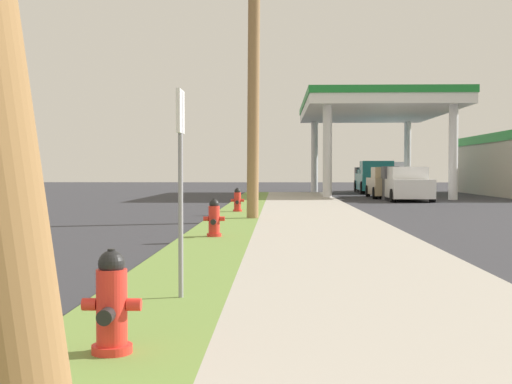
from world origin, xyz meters
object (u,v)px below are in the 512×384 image
car_white_by_far_pump (406,185)px  fire_hydrant_nearest (112,308)px  utility_pole_midground (254,27)px  truck_teal_at_forecourt (375,178)px  fire_hydrant_second (214,220)px  truck_silver_on_apron (393,178)px  fire_hydrant_third (237,201)px  street_sign_post (180,149)px  car_tan_by_near_pump (388,184)px

car_white_by_far_pump → fire_hydrant_nearest: bearing=-104.5°
utility_pole_midground → truck_teal_at_forecourt: size_ratio=1.86×
fire_hydrant_second → truck_silver_on_apron: (8.92, 32.89, 0.47)m
fire_hydrant_nearest → utility_pole_midground: utility_pole_midground is taller
fire_hydrant_third → street_sign_post: bearing=-88.9°
street_sign_post → truck_teal_at_forecourt: (6.97, 36.01, -0.72)m
fire_hydrant_second → fire_hydrant_third: 8.29m
truck_silver_on_apron → street_sign_post: bearing=-102.4°
street_sign_post → fire_hydrant_second: bearing=92.3°
fire_hydrant_third → car_tan_by_near_pump: (6.95, 14.02, 0.28)m
car_white_by_far_pump → car_tan_by_near_pump: bearing=94.5°
car_tan_by_near_pump → truck_teal_at_forecourt: 7.16m
truck_silver_on_apron → fire_hydrant_third: bearing=-110.0°
fire_hydrant_nearest → truck_silver_on_apron: bearing=78.0°
fire_hydrant_nearest → car_white_by_far_pump: bearing=75.5°
fire_hydrant_nearest → fire_hydrant_third: bearing=90.3°
car_tan_by_near_pump → truck_teal_at_forecourt: truck_teal_at_forecourt is taller
fire_hydrant_third → truck_teal_at_forecourt: (7.25, 21.17, 0.47)m
fire_hydrant_third → car_tan_by_near_pump: bearing=63.6°
car_tan_by_near_pump → truck_silver_on_apron: size_ratio=0.84×
fire_hydrant_third → car_white_by_far_pump: 12.77m
fire_hydrant_third → utility_pole_midground: utility_pole_midground is taller
street_sign_post → car_white_by_far_pump: size_ratio=0.47×
utility_pole_midground → truck_teal_at_forecourt: bearing=74.8°
street_sign_post → truck_silver_on_apron: street_sign_post is taller
fire_hydrant_second → car_white_by_far_pump: car_white_by_far_pump is taller
car_white_by_far_pump → truck_teal_at_forecourt: bearing=89.9°
fire_hydrant_third → truck_silver_on_apron: bearing=70.0°
fire_hydrant_second → fire_hydrant_third: same height
fire_hydrant_third → truck_silver_on_apron: 26.17m
utility_pole_midground → truck_silver_on_apron: bearing=73.3°
car_white_by_far_pump → truck_teal_at_forecourt: (0.02, 10.65, 0.19)m
utility_pole_midground → truck_teal_at_forecourt: utility_pole_midground is taller
fire_hydrant_third → truck_teal_at_forecourt: size_ratio=0.14×
fire_hydrant_nearest → street_sign_post: 2.50m
fire_hydrant_second → truck_silver_on_apron: truck_silver_on_apron is taller
fire_hydrant_second → utility_pole_midground: (0.61, 5.17, 4.83)m
car_white_by_far_pump → truck_silver_on_apron: size_ratio=0.83×
fire_hydrant_nearest → truck_silver_on_apron: (8.85, 41.62, 0.47)m
utility_pole_midground → truck_teal_at_forecourt: 25.55m
fire_hydrant_nearest → street_sign_post: bearing=85.1°
truck_teal_at_forecourt → utility_pole_midground: bearing=-105.2°
truck_teal_at_forecourt → car_tan_by_near_pump: bearing=-92.4°
utility_pole_midground → truck_teal_at_forecourt: (6.62, 24.29, -4.36)m
fire_hydrant_second → truck_silver_on_apron: 34.08m
street_sign_post → car_tan_by_near_pump: 29.63m
fire_hydrant_second → car_white_by_far_pump: size_ratio=0.16×
truck_teal_at_forecourt → fire_hydrant_second: bearing=-103.8°
street_sign_post → car_white_by_far_pump: bearing=74.7°
car_white_by_far_pump → street_sign_post: bearing=-105.3°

